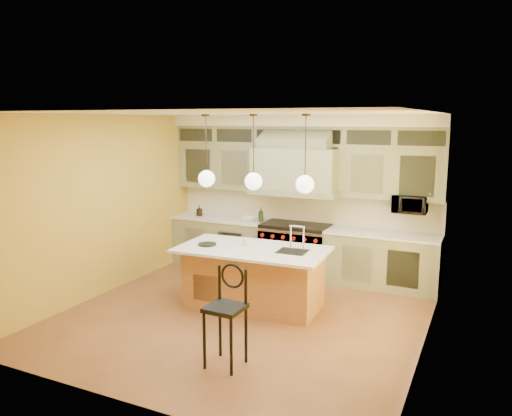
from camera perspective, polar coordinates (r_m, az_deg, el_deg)
The scene contains 18 objects.
floor at distance 7.41m, azimuth -1.59°, elevation -12.25°, with size 5.00×5.00×0.00m, color brown.
ceiling at distance 6.86m, azimuth -1.71°, elevation 10.78°, with size 5.00×5.00×0.00m, color white.
wall_back at distance 9.26m, azimuth 5.39°, elevation 1.54°, with size 5.00×5.00×0.00m, color gold.
wall_front at distance 4.96m, azimuth -14.94°, elevation -6.24°, with size 5.00×5.00×0.00m, color gold.
wall_left at distance 8.41m, azimuth -17.01°, elevation 0.29°, with size 5.00×5.00×0.00m, color gold.
wall_right at distance 6.29m, azimuth 19.13°, elevation -3.02°, with size 5.00×5.00×0.00m, color gold.
back_cabinetry at distance 9.01m, azimuth 4.81°, elevation 1.19°, with size 5.00×0.77×2.90m.
range at distance 9.12m, azimuth 4.52°, elevation -4.75°, with size 1.20×0.74×0.96m.
kitchen_island at distance 7.64m, azimuth -0.25°, elevation -7.78°, with size 2.29×1.30×1.35m.
counter_stool at distance 5.83m, azimuth -3.39°, elevation -11.47°, with size 0.42×0.42×1.18m.
microwave at distance 8.55m, azimuth 17.17°, elevation 0.43°, with size 0.54×0.37×0.30m, color black.
oil_bottle_a at distance 9.27m, azimuth 0.55°, elevation -0.76°, with size 0.10×0.10×0.27m, color #1C3314.
oil_bottle_b at distance 9.90m, azimuth -6.49°, elevation -0.30°, with size 0.09×0.10×0.21m, color black.
fruit_bowl at distance 9.37m, azimuth -0.93°, elevation -1.25°, with size 0.29×0.29×0.07m, color white.
cup at distance 7.60m, azimuth -1.10°, elevation -3.96°, with size 0.11×0.11×0.11m, color white.
pendant_left at distance 7.70m, azimuth -5.67°, elevation 3.57°, with size 0.26×0.26×1.11m.
pendant_center at distance 7.33m, azimuth -0.29°, elevation 3.29°, with size 0.26×0.26×1.11m.
pendant_right at distance 7.02m, azimuth 5.61°, elevation 2.94°, with size 0.26×0.26×1.11m.
Camera 1 is at (3.12, -6.11, 2.81)m, focal length 35.00 mm.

